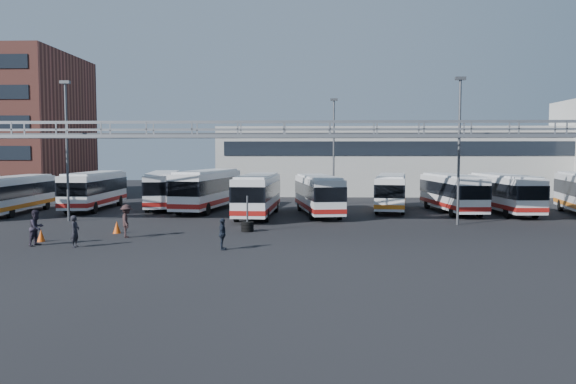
{
  "coord_description": "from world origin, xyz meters",
  "views": [
    {
      "loc": [
        1.65,
        -32.28,
        5.01
      ],
      "look_at": [
        0.2,
        6.0,
        2.33
      ],
      "focal_mm": 35.0,
      "sensor_mm": 36.0,
      "label": 1
    }
  ],
  "objects_px": {
    "light_pole_back": "(334,145)",
    "bus_2": "(164,188)",
    "bus_1": "(95,189)",
    "pedestrian_c": "(127,221)",
    "light_pole_mid": "(459,142)",
    "cone_right": "(117,227)",
    "bus_5": "(318,193)",
    "tire_stack": "(247,226)",
    "pedestrian_b": "(37,228)",
    "bus_3": "(207,188)",
    "bus_6": "(391,191)",
    "bus_7": "(452,192)",
    "pedestrian_d": "(222,234)",
    "cone_left": "(41,235)",
    "light_pole_left": "(67,143)",
    "bus_0": "(17,193)",
    "pedestrian_a": "(75,231)",
    "bus_8": "(504,192)",
    "bus_4": "(258,193)"
  },
  "relations": [
    {
      "from": "pedestrian_c",
      "to": "tire_stack",
      "type": "xyz_separation_m",
      "value": [
        6.86,
        2.77,
        -0.6
      ]
    },
    {
      "from": "light_pole_back",
      "to": "bus_1",
      "type": "xyz_separation_m",
      "value": [
        -21.28,
        -5.59,
        -3.89
      ]
    },
    {
      "from": "bus_7",
      "to": "cone_right",
      "type": "bearing_deg",
      "value": -156.33
    },
    {
      "from": "bus_8",
      "to": "cone_right",
      "type": "bearing_deg",
      "value": -159.23
    },
    {
      "from": "bus_3",
      "to": "bus_7",
      "type": "height_order",
      "value": "bus_3"
    },
    {
      "from": "bus_1",
      "to": "cone_left",
      "type": "relative_size",
      "value": 15.88
    },
    {
      "from": "light_pole_left",
      "to": "pedestrian_b",
      "type": "xyz_separation_m",
      "value": [
        2.92,
        -10.75,
        -4.76
      ]
    },
    {
      "from": "pedestrian_d",
      "to": "tire_stack",
      "type": "xyz_separation_m",
      "value": [
        0.54,
        6.79,
        -0.44
      ]
    },
    {
      "from": "bus_0",
      "to": "bus_3",
      "type": "height_order",
      "value": "bus_3"
    },
    {
      "from": "pedestrian_d",
      "to": "bus_3",
      "type": "bearing_deg",
      "value": 7.57
    },
    {
      "from": "bus_3",
      "to": "pedestrian_b",
      "type": "xyz_separation_m",
      "value": [
        -5.93,
        -18.53,
        -0.98
      ]
    },
    {
      "from": "cone_left",
      "to": "tire_stack",
      "type": "distance_m",
      "value": 12.07
    },
    {
      "from": "bus_2",
      "to": "cone_left",
      "type": "relative_size",
      "value": 16.09
    },
    {
      "from": "bus_7",
      "to": "pedestrian_d",
      "type": "distance_m",
      "value": 24.84
    },
    {
      "from": "pedestrian_d",
      "to": "cone_left",
      "type": "relative_size",
      "value": 2.37
    },
    {
      "from": "bus_7",
      "to": "bus_6",
      "type": "bearing_deg",
      "value": 157.75
    },
    {
      "from": "bus_7",
      "to": "pedestrian_c",
      "type": "relative_size",
      "value": 5.44
    },
    {
      "from": "pedestrian_d",
      "to": "light_pole_back",
      "type": "bearing_deg",
      "value": -19.75
    },
    {
      "from": "light_pole_left",
      "to": "light_pole_mid",
      "type": "height_order",
      "value": "same"
    },
    {
      "from": "bus_1",
      "to": "bus_6",
      "type": "xyz_separation_m",
      "value": [
        26.03,
        0.0,
        -0.1
      ]
    },
    {
      "from": "bus_7",
      "to": "pedestrian_a",
      "type": "relative_size",
      "value": 6.28
    },
    {
      "from": "bus_4",
      "to": "bus_6",
      "type": "distance_m",
      "value": 12.2
    },
    {
      "from": "pedestrian_b",
      "to": "pedestrian_d",
      "type": "xyz_separation_m",
      "value": [
        10.26,
        -1.01,
        -0.15
      ]
    },
    {
      "from": "bus_3",
      "to": "tire_stack",
      "type": "distance_m",
      "value": 13.72
    },
    {
      "from": "light_pole_back",
      "to": "cone_right",
      "type": "distance_m",
      "value": 25.2
    },
    {
      "from": "pedestrian_a",
      "to": "tire_stack",
      "type": "relative_size",
      "value": 0.74
    },
    {
      "from": "cone_left",
      "to": "cone_right",
      "type": "xyz_separation_m",
      "value": [
        3.17,
        3.38,
        0.04
      ]
    },
    {
      "from": "bus_3",
      "to": "pedestrian_b",
      "type": "relative_size",
      "value": 6.11
    },
    {
      "from": "bus_5",
      "to": "tire_stack",
      "type": "distance_m",
      "value": 10.91
    },
    {
      "from": "bus_3",
      "to": "pedestrian_c",
      "type": "relative_size",
      "value": 6.02
    },
    {
      "from": "bus_0",
      "to": "bus_8",
      "type": "height_order",
      "value": "bus_8"
    },
    {
      "from": "bus_2",
      "to": "pedestrian_c",
      "type": "xyz_separation_m",
      "value": [
        2.3,
        -17.26,
        -0.84
      ]
    },
    {
      "from": "light_pole_left",
      "to": "bus_0",
      "type": "distance_m",
      "value": 8.98
    },
    {
      "from": "bus_1",
      "to": "pedestrian_c",
      "type": "height_order",
      "value": "bus_1"
    },
    {
      "from": "bus_6",
      "to": "pedestrian_b",
      "type": "xyz_separation_m",
      "value": [
        -21.83,
        -19.17,
        -0.77
      ]
    },
    {
      "from": "light_pole_back",
      "to": "bus_2",
      "type": "relative_size",
      "value": 0.92
    },
    {
      "from": "bus_6",
      "to": "light_pole_mid",
      "type": "bearing_deg",
      "value": -61.1
    },
    {
      "from": "bus_6",
      "to": "bus_7",
      "type": "distance_m",
      "value": 5.05
    },
    {
      "from": "bus_5",
      "to": "cone_left",
      "type": "distance_m",
      "value": 21.36
    },
    {
      "from": "bus_1",
      "to": "pedestrian_c",
      "type": "relative_size",
      "value": 5.59
    },
    {
      "from": "bus_8",
      "to": "cone_left",
      "type": "relative_size",
      "value": 15.49
    },
    {
      "from": "light_pole_mid",
      "to": "bus_5",
      "type": "height_order",
      "value": "light_pole_mid"
    },
    {
      "from": "light_pole_left",
      "to": "bus_5",
      "type": "xyz_separation_m",
      "value": [
        18.37,
        4.81,
        -3.97
      ]
    },
    {
      "from": "light_pole_mid",
      "to": "cone_right",
      "type": "xyz_separation_m",
      "value": [
        -22.33,
        -5.03,
        -5.34
      ]
    },
    {
      "from": "bus_0",
      "to": "tire_stack",
      "type": "distance_m",
      "value": 22.44
    },
    {
      "from": "pedestrian_b",
      "to": "pedestrian_c",
      "type": "distance_m",
      "value": 4.96
    },
    {
      "from": "bus_1",
      "to": "bus_0",
      "type": "bearing_deg",
      "value": -147.29
    },
    {
      "from": "pedestrian_b",
      "to": "cone_right",
      "type": "bearing_deg",
      "value": -16.3
    },
    {
      "from": "bus_6",
      "to": "light_pole_left",
      "type": "bearing_deg",
      "value": -151.38
    },
    {
      "from": "light_pole_mid",
      "to": "pedestrian_c",
      "type": "relative_size",
      "value": 5.19
    }
  ]
}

